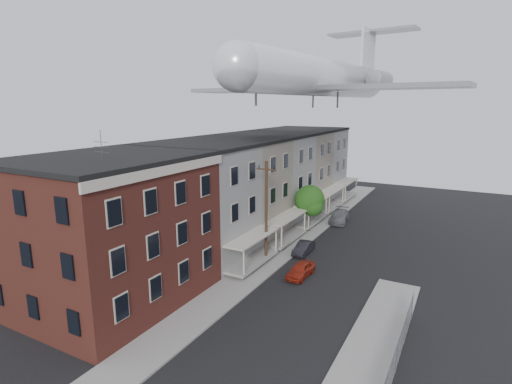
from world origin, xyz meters
TOP-DOWN VIEW (x-y plane):
  - sidewalk_left at (-5.50, 24.00)m, footprint 3.00×62.00m
  - curb_left at (-4.05, 24.00)m, footprint 0.15×62.00m
  - curb_right at (4.05, 6.00)m, footprint 0.15×26.00m
  - corner_building at (-12.00, 7.00)m, footprint 10.31×12.30m
  - row_house_a at (-11.96, 16.50)m, footprint 11.98×7.00m
  - row_house_b at (-11.96, 23.50)m, footprint 11.98×7.00m
  - row_house_c at (-11.96, 30.50)m, footprint 11.98×7.00m
  - row_house_d at (-11.96, 37.50)m, footprint 11.98×7.00m
  - row_house_e at (-11.96, 44.50)m, footprint 11.98×7.00m
  - utility_pole at (-5.60, 18.00)m, footprint 1.80×0.26m
  - street_tree at (-5.27, 27.92)m, footprint 3.22×3.20m
  - car_near at (-1.80, 16.72)m, footprint 1.56×3.53m
  - car_mid at (-3.49, 21.60)m, footprint 1.19×3.34m
  - car_far at (-3.60, 33.25)m, footprint 2.57×4.97m
  - airplane at (-3.93, 26.98)m, footprint 26.78×30.58m

SIDE VIEW (x-z plane):
  - sidewalk_left at x=-5.50m, z-range 0.00..0.12m
  - curb_left at x=-4.05m, z-range 0.00..0.14m
  - curb_right at x=4.05m, z-range 0.00..0.14m
  - car_mid at x=-3.49m, z-range 0.00..1.10m
  - car_near at x=-1.80m, z-range 0.00..1.18m
  - car_far at x=-3.60m, z-range 0.00..1.38m
  - street_tree at x=-5.27m, z-range 0.85..6.05m
  - utility_pole at x=-5.60m, z-range 0.17..9.17m
  - row_house_a at x=-11.96m, z-range -0.02..10.28m
  - row_house_b at x=-11.96m, z-range -0.02..10.28m
  - row_house_c at x=-11.96m, z-range -0.02..10.28m
  - row_house_d at x=-11.96m, z-range -0.02..10.28m
  - row_house_e at x=-11.96m, z-range -0.02..10.28m
  - corner_building at x=-12.00m, z-range -0.91..11.24m
  - airplane at x=-3.93m, z-range 11.80..20.61m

